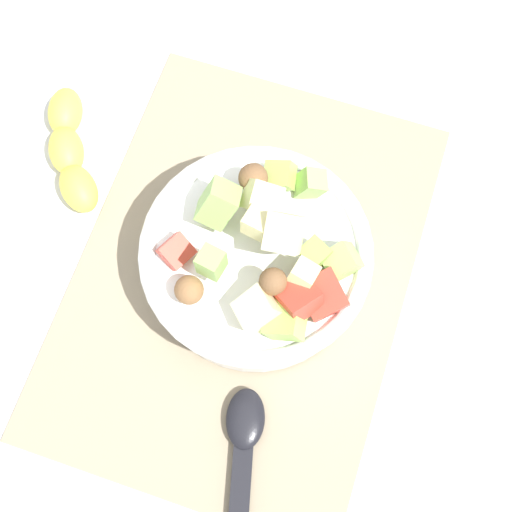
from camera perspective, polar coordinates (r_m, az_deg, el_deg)
name	(u,v)px	position (r m, az deg, el deg)	size (l,w,h in m)	color
ground_plane	(242,276)	(0.72, -1.11, -1.61)	(2.40, 2.40, 0.00)	silver
placemat	(242,275)	(0.72, -1.11, -1.53)	(0.45, 0.32, 0.01)	gray
salad_bowl	(257,259)	(0.68, 0.10, -0.26)	(0.22, 0.22, 0.13)	white
serving_spoon	(243,457)	(0.68, -1.06, -15.61)	(0.19, 0.07, 0.01)	black
banana_whole	(70,150)	(0.78, -14.48, 8.12)	(0.14, 0.11, 0.04)	yellow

